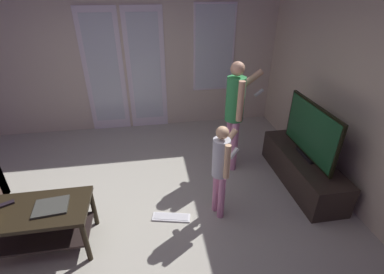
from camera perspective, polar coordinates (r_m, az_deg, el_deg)
name	(u,v)px	position (r m, az deg, el deg)	size (l,w,h in m)	color
ground_plane	(132,224)	(3.34, -12.34, -17.31)	(5.33, 5.12, 0.02)	#ADA99A
wall_back_with_doors	(131,57)	(4.97, -12.67, 15.96)	(5.33, 0.09, 2.66)	beige
wall_right_plain	(376,101)	(3.45, 34.07, 6.16)	(0.06, 5.12, 2.63)	beige
coffee_table	(40,220)	(3.15, -29.08, -14.82)	(0.96, 0.54, 0.52)	black
tv_stand	(302,169)	(3.98, 22.00, -6.25)	(0.49, 1.47, 0.42)	#2F241D
flat_screen_tv	(311,132)	(3.70, 23.57, 1.05)	(0.08, 1.08, 0.72)	black
person_adult	(235,108)	(3.72, 9.05, 6.03)	(0.60, 0.46, 1.55)	pink
person_child	(221,165)	(2.96, 6.09, -5.80)	(0.35, 0.37, 1.15)	pink
loose_keyboard	(171,217)	(3.32, -4.36, -16.35)	(0.46, 0.23, 0.02)	white
laptop_closed	(51,207)	(3.00, -27.34, -12.79)	(0.31, 0.25, 0.02)	#3B3C36
tv_remote_black	(4,205)	(3.25, -34.58, -11.57)	(0.17, 0.05, 0.02)	black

